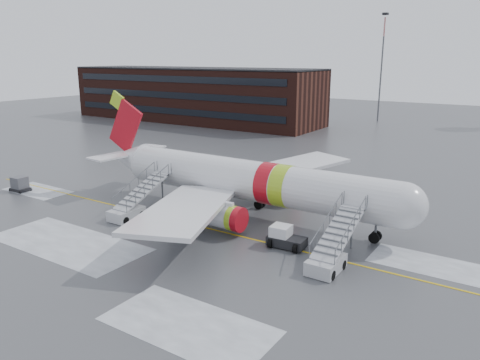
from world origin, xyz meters
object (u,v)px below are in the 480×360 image
Objects in this scene: airstair_fwd at (330,254)px; airstair_aft at (132,206)px; airliner at (243,180)px; pushback_tug at (285,238)px; uld_container at (20,184)px.

airstair_aft is (-20.04, 0.00, 0.00)m from airstair_fwd.
airliner reaches higher than airstair_fwd.
airliner is at bearing 145.51° from pushback_tug.
airliner is 4.55× the size of airstair_fwd.
pushback_tug is 32.72m from uld_container.
airliner is at bearing 38.15° from airstair_aft.
pushback_tug is (15.47, 1.62, -0.31)m from airstair_aft.
pushback_tug is at bearing -34.49° from airliner.
airstair_aft is at bearing -141.85° from airliner.
airliner is 9.08m from pushback_tug.
pushback_tug is at bearing 5.98° from airstair_aft.
uld_container is (-37.21, -0.67, -0.29)m from airstair_fwd.
airstair_fwd and airstair_aft have the same top height.
pushback_tug reaches higher than uld_container.
airliner is 13.63m from airstair_fwd.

